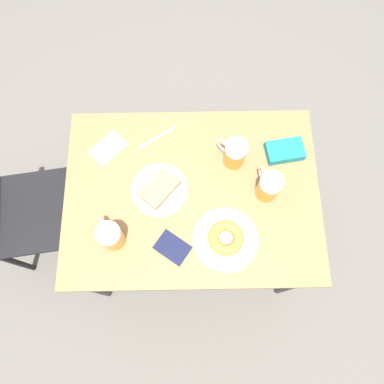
% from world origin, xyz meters
% --- Properties ---
extents(ground_plane, '(8.00, 8.00, 0.00)m').
position_xyz_m(ground_plane, '(0.00, 0.00, 0.00)').
color(ground_plane, '#666059').
extents(table, '(0.74, 1.02, 0.74)m').
position_xyz_m(table, '(0.00, 0.00, 0.67)').
color(table, '#997044').
rests_on(table, ground_plane).
extents(chair, '(0.45, 0.45, 0.87)m').
position_xyz_m(chair, '(-0.00, 0.85, 0.53)').
color(chair, black).
rests_on(chair, ground_plane).
extents(plate_with_cake, '(0.23, 0.23, 0.05)m').
position_xyz_m(plate_with_cake, '(0.02, 0.13, 0.76)').
color(plate_with_cake, white).
rests_on(plate_with_cake, table).
extents(plate_with_donut, '(0.25, 0.25, 0.05)m').
position_xyz_m(plate_with_donut, '(-0.19, -0.12, 0.76)').
color(plate_with_donut, white).
rests_on(plate_with_donut, table).
extents(beer_mug_left, '(0.10, 0.12, 0.13)m').
position_xyz_m(beer_mug_left, '(0.14, -0.17, 0.81)').
color(beer_mug_left, '#C68C23').
rests_on(beer_mug_left, table).
extents(beer_mug_center, '(0.12, 0.10, 0.13)m').
position_xyz_m(beer_mug_center, '(-0.18, 0.30, 0.81)').
color(beer_mug_center, '#C68C23').
rests_on(beer_mug_center, table).
extents(beer_mug_right, '(0.13, 0.09, 0.13)m').
position_xyz_m(beer_mug_right, '(0.00, -0.29, 0.81)').
color(beer_mug_right, '#C68C23').
rests_on(beer_mug_right, table).
extents(napkin_folded, '(0.17, 0.17, 0.00)m').
position_xyz_m(napkin_folded, '(0.20, 0.35, 0.74)').
color(napkin_folded, white).
rests_on(napkin_folded, table).
extents(fork, '(0.11, 0.15, 0.00)m').
position_xyz_m(fork, '(0.25, 0.14, 0.74)').
color(fork, silver).
rests_on(fork, table).
extents(passport_near_edge, '(0.14, 0.15, 0.01)m').
position_xyz_m(passport_near_edge, '(-0.22, 0.08, 0.74)').
color(passport_near_edge, '#141938').
rests_on(passport_near_edge, table).
extents(blue_pouch, '(0.11, 0.16, 0.04)m').
position_xyz_m(blue_pouch, '(0.17, -0.38, 0.76)').
color(blue_pouch, teal).
rests_on(blue_pouch, table).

